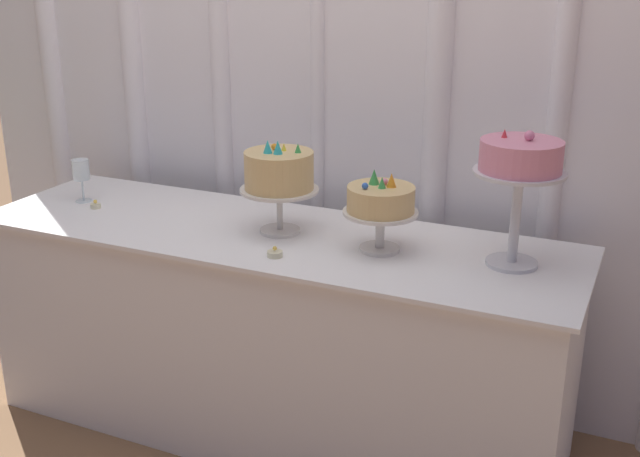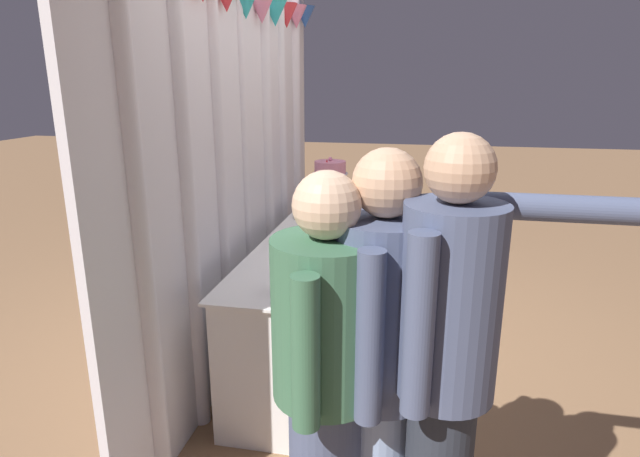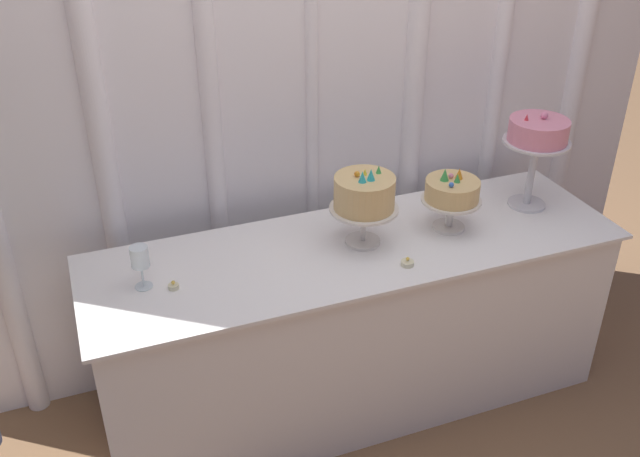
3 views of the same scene
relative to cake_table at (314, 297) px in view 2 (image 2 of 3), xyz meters
The scene contains 12 objects.
ground_plane 0.41m from the cake_table, 90.00° to the right, with size 24.00×24.00×0.00m, color #846042.
draped_curtain 1.10m from the cake_table, 89.93° to the left, with size 3.33×0.17×2.60m.
cake_table is the anchor object (origin of this frame).
cake_display_leftmost 0.60m from the cake_table, 24.71° to the left, with size 0.27×0.27×0.33m.
cake_display_center 0.69m from the cake_table, ahead, with size 0.24×0.24×0.26m.
cake_display_rightmost 1.09m from the cake_table, ahead, with size 0.28×0.28×0.42m.
wine_glass 0.97m from the cake_table, behind, with size 0.07×0.07×0.17m.
tealight_far_left 0.83m from the cake_table, behind, with size 0.04×0.04×0.03m.
tealight_near_left 0.46m from the cake_table, 58.63° to the right, with size 0.05×0.05×0.04m.
guest_man_dark_suit 1.74m from the cake_table, 166.62° to the right, with size 0.52×0.38×1.53m.
guest_man_pink_jacket 1.72m from the cake_table, 160.10° to the right, with size 0.51×0.38×1.59m.
guest_girl_blue_dress 1.92m from the cake_table, 155.05° to the right, with size 0.43×0.82×1.66m.
Camera 2 is at (-3.15, -0.57, 1.79)m, focal length 29.39 mm.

